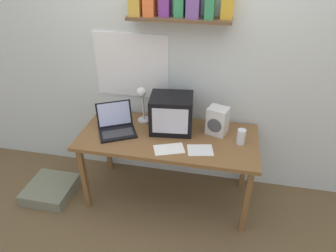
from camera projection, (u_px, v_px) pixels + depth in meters
ground_plane at (168, 194)px, 2.99m from camera, size 12.00×12.00×0.00m
back_wall at (177, 54)px, 2.64m from camera, size 5.60×0.24×2.60m
corner_desk at (168, 142)px, 2.65m from camera, size 1.55×0.70×0.70m
crt_monitor at (171, 113)px, 2.63m from camera, size 0.40×0.35×0.32m
laptop at (116, 125)px, 2.67m from camera, size 0.42×0.41×0.24m
desk_lamp at (142, 99)px, 2.69m from camera, size 0.12×0.16×0.37m
juice_glass at (241, 137)px, 2.49m from camera, size 0.07×0.07×0.13m
space_heater at (218, 121)px, 2.60m from camera, size 0.20×0.18×0.25m
loose_paper_near_monitor at (169, 149)px, 2.45m from camera, size 0.28×0.23×0.00m
loose_paper_near_laptop at (200, 150)px, 2.44m from camera, size 0.23×0.20×0.00m
printed_handout at (114, 117)px, 2.90m from camera, size 0.29×0.22×0.00m
floor_cushion at (51, 189)px, 2.97m from camera, size 0.44×0.44×0.12m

